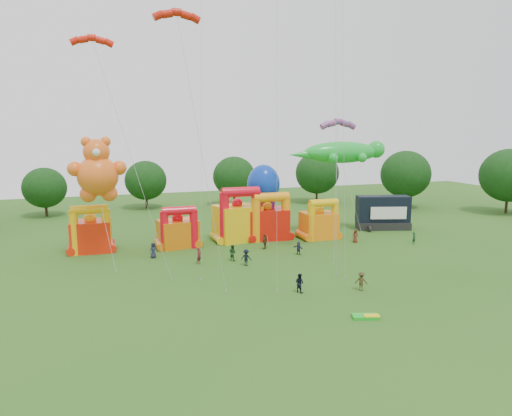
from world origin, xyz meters
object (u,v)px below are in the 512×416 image
object	(u,v)px
teddy_bear_kite	(101,193)
gecko_kite	(344,165)
stage_trailer	(383,213)
spectator_0	(153,250)
bouncy_castle_2	(238,220)
spectator_4	(265,242)
bouncy_castle_0	(91,233)
octopus_kite	(264,193)

from	to	relation	value
teddy_bear_kite	gecko_kite	bearing A→B (deg)	5.31
stage_trailer	spectator_0	bearing A→B (deg)	-171.14
stage_trailer	spectator_0	world-z (taller)	stage_trailer
gecko_kite	bouncy_castle_2	bearing A→B (deg)	176.68
stage_trailer	gecko_kite	xyz separation A→B (m)	(-7.35, -1.08, 7.38)
gecko_kite	spectator_4	world-z (taller)	gecko_kite
stage_trailer	spectator_4	distance (m)	21.47
bouncy_castle_0	stage_trailer	size ratio (longest dim) A/B	0.72
bouncy_castle_0	spectator_4	bearing A→B (deg)	-15.18
stage_trailer	octopus_kite	bearing A→B (deg)	177.08
stage_trailer	teddy_bear_kite	world-z (taller)	teddy_bear_kite
bouncy_castle_2	spectator_0	size ratio (longest dim) A/B	4.04
spectator_0	spectator_4	world-z (taller)	spectator_4
spectator_0	stage_trailer	bearing A→B (deg)	-3.91
spectator_4	teddy_bear_kite	bearing A→B (deg)	-45.21
bouncy_castle_0	teddy_bear_kite	bearing A→B (deg)	-70.58
bouncy_castle_2	gecko_kite	world-z (taller)	gecko_kite
teddy_bear_kite	octopus_kite	xyz separation A→B (m)	(21.08, 5.02, -1.56)
bouncy_castle_0	octopus_kite	size ratio (longest dim) A/B	0.59
spectator_4	gecko_kite	bearing A→B (deg)	158.02
bouncy_castle_2	spectator_0	distance (m)	12.88
octopus_kite	bouncy_castle_0	bearing A→B (deg)	-177.42
bouncy_castle_0	gecko_kite	xyz separation A→B (m)	(33.66, -1.01, 7.52)
teddy_bear_kite	spectator_0	world-z (taller)	teddy_bear_kite
teddy_bear_kite	spectator_0	size ratio (longest dim) A/B	7.67
bouncy_castle_2	spectator_0	bearing A→B (deg)	-156.20
bouncy_castle_2	gecko_kite	bearing A→B (deg)	-3.32
teddy_bear_kite	gecko_kite	distance (m)	32.46
octopus_kite	gecko_kite	bearing A→B (deg)	-10.28
bouncy_castle_2	teddy_bear_kite	xyz separation A→B (m)	(-17.02, -3.88, 4.84)
bouncy_castle_2	octopus_kite	bearing A→B (deg)	15.71
teddy_bear_kite	octopus_kite	distance (m)	21.73
bouncy_castle_0	spectator_0	size ratio (longest dim) A/B	3.24
octopus_kite	spectator_0	distance (m)	17.70
teddy_bear_kite	octopus_kite	size ratio (longest dim) A/B	1.39
spectator_4	bouncy_castle_0	bearing A→B (deg)	-55.84
stage_trailer	bouncy_castle_2	bearing A→B (deg)	-179.50
bouncy_castle_2	octopus_kite	world-z (taller)	octopus_kite
spectator_0	spectator_4	bearing A→B (deg)	-13.81
bouncy_castle_2	octopus_kite	xyz separation A→B (m)	(4.06, 1.14, 3.28)
stage_trailer	gecko_kite	size ratio (longest dim) A/B	0.55
bouncy_castle_0	octopus_kite	distance (m)	22.83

